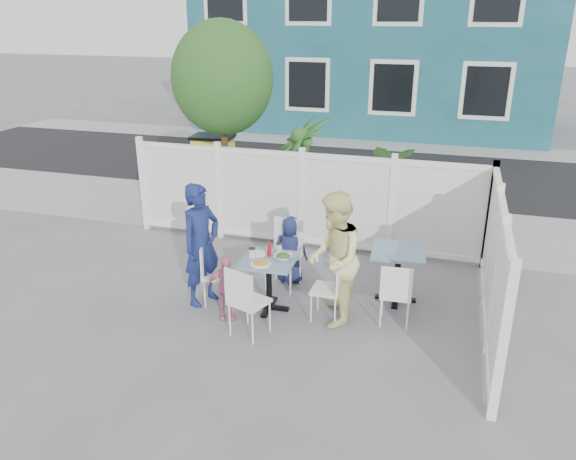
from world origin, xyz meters
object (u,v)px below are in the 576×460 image
(main_table, at_px, (269,270))
(toddler, at_px, (226,287))
(chair_left, at_px, (212,269))
(boy, at_px, (290,250))
(woman, at_px, (334,259))
(chair_right, at_px, (332,285))
(utility_cabinet, at_px, (214,172))
(chair_back, at_px, (285,248))
(man, at_px, (201,245))
(spare_table, at_px, (398,262))
(chair_near, at_px, (245,298))

(main_table, height_order, toddler, toddler)
(chair_left, bearing_deg, boy, 123.91)
(woman, height_order, toddler, woman)
(main_table, distance_m, chair_right, 0.85)
(utility_cabinet, distance_m, chair_back, 3.87)
(utility_cabinet, bearing_deg, man, -73.73)
(utility_cabinet, distance_m, chair_left, 4.16)
(chair_back, bearing_deg, chair_left, 52.14)
(spare_table, xyz_separation_m, chair_right, (-0.73, -0.75, -0.08))
(chair_right, height_order, man, man)
(chair_left, height_order, man, man)
(chair_back, xyz_separation_m, boy, (0.04, 0.12, -0.07))
(woman, relative_size, boy, 1.71)
(boy, bearing_deg, toddler, 61.46)
(main_table, height_order, chair_right, chair_right)
(chair_left, bearing_deg, spare_table, 93.82)
(chair_right, bearing_deg, spare_table, -42.52)
(spare_table, height_order, chair_right, chair_right)
(chair_right, height_order, chair_near, chair_near)
(main_table, xyz_separation_m, chair_back, (-0.00, 0.75, 0.01))
(woman, bearing_deg, toddler, -88.31)
(utility_cabinet, bearing_deg, chair_right, -54.54)
(main_table, bearing_deg, chair_left, -176.41)
(chair_left, xyz_separation_m, woman, (1.65, -0.01, 0.36))
(chair_left, distance_m, man, 0.36)
(utility_cabinet, height_order, man, man)
(chair_back, distance_m, man, 1.24)
(main_table, xyz_separation_m, boy, (0.04, 0.86, -0.06))
(utility_cabinet, bearing_deg, main_table, -62.56)
(boy, bearing_deg, woman, 124.59)
(spare_table, relative_size, chair_right, 0.88)
(spare_table, bearing_deg, chair_right, -134.04)
(main_table, distance_m, chair_left, 0.78)
(chair_left, distance_m, chair_near, 1.00)
(chair_left, bearing_deg, toddler, 31.67)
(spare_table, relative_size, toddler, 0.85)
(spare_table, height_order, woman, woman)
(utility_cabinet, xyz_separation_m, chair_left, (1.63, -3.82, -0.19))
(chair_near, bearing_deg, chair_back, 107.19)
(toddler, bearing_deg, main_table, 23.09)
(woman, distance_m, boy, 1.29)
(chair_left, xyz_separation_m, chair_back, (0.78, 0.80, 0.07))
(spare_table, xyz_separation_m, boy, (-1.54, 0.14, -0.07))
(man, distance_m, toddler, 0.69)
(chair_right, distance_m, man, 1.79)
(main_table, relative_size, man, 0.43)
(chair_back, bearing_deg, main_table, 96.71)
(chair_right, relative_size, woman, 0.50)
(chair_back, bearing_deg, chair_near, 94.61)
(boy, bearing_deg, spare_table, 167.28)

